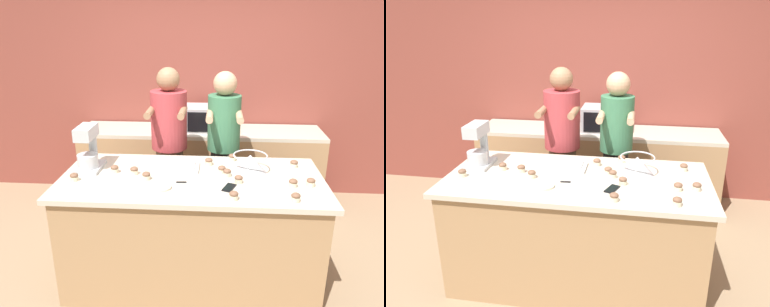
# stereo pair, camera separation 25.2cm
# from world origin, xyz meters

# --- Properties ---
(ground_plane) EXTENTS (16.00, 16.00, 0.00)m
(ground_plane) POSITION_xyz_m (0.00, 0.00, 0.00)
(ground_plane) COLOR #937A5B
(back_wall) EXTENTS (10.00, 0.06, 2.70)m
(back_wall) POSITION_xyz_m (0.00, 1.81, 1.35)
(back_wall) COLOR brown
(back_wall) RESTS_ON ground_plane
(island_counter) EXTENTS (2.08, 0.97, 0.94)m
(island_counter) POSITION_xyz_m (0.00, 0.00, 0.47)
(island_counter) COLOR #A87F56
(island_counter) RESTS_ON ground_plane
(back_counter) EXTENTS (2.80, 0.60, 0.91)m
(back_counter) POSITION_xyz_m (0.00, 1.46, 0.45)
(back_counter) COLOR #A87F56
(back_counter) RESTS_ON ground_plane
(person_left) EXTENTS (0.36, 0.52, 1.70)m
(person_left) POSITION_xyz_m (-0.28, 0.77, 0.89)
(person_left) COLOR brown
(person_left) RESTS_ON ground_plane
(person_right) EXTENTS (0.33, 0.50, 1.67)m
(person_right) POSITION_xyz_m (0.26, 0.77, 0.89)
(person_right) COLOR #232328
(person_right) RESTS_ON ground_plane
(stand_mixer) EXTENTS (0.20, 0.30, 0.37)m
(stand_mixer) POSITION_xyz_m (-0.86, 0.11, 1.10)
(stand_mixer) COLOR #B2B7BC
(stand_mixer) RESTS_ON island_counter
(mixing_bowl) EXTENTS (0.28, 0.28, 0.15)m
(mixing_bowl) POSITION_xyz_m (0.47, 0.14, 1.02)
(mixing_bowl) COLOR #BCBCC1
(mixing_bowl) RESTS_ON island_counter
(baking_tray) EXTENTS (0.40, 0.23, 0.04)m
(baking_tray) POSITION_xyz_m (-0.15, 0.17, 0.96)
(baking_tray) COLOR #BCBCC1
(baking_tray) RESTS_ON island_counter
(microwave_oven) EXTENTS (0.52, 0.38, 0.28)m
(microwave_oven) POSITION_xyz_m (0.08, 1.46, 1.04)
(microwave_oven) COLOR #B7B7BC
(microwave_oven) RESTS_ON back_counter
(cell_phone) EXTENTS (0.12, 0.16, 0.01)m
(cell_phone) POSITION_xyz_m (0.29, -0.19, 0.94)
(cell_phone) COLOR black
(cell_phone) RESTS_ON island_counter
(small_plate) EXTENTS (0.16, 0.16, 0.02)m
(small_plate) POSITION_xyz_m (-0.22, -0.23, 0.95)
(small_plate) COLOR beige
(small_plate) RESTS_ON island_counter
(knife) EXTENTS (0.22, 0.03, 0.01)m
(knife) POSITION_xyz_m (-0.01, -0.11, 0.94)
(knife) COLOR #BCBCC1
(knife) RESTS_ON island_counter
(cupcake_0) EXTENTS (0.06, 0.06, 0.06)m
(cupcake_0) POSITION_xyz_m (0.74, -0.37, 0.97)
(cupcake_0) COLOR beige
(cupcake_0) RESTS_ON island_counter
(cupcake_1) EXTENTS (0.06, 0.06, 0.06)m
(cupcake_1) POSITION_xyz_m (0.77, -0.13, 0.97)
(cupcake_1) COLOR beige
(cupcake_1) RESTS_ON island_counter
(cupcake_2) EXTENTS (0.06, 0.06, 0.06)m
(cupcake_2) POSITION_xyz_m (0.37, -0.09, 0.97)
(cupcake_2) COLOR beige
(cupcake_2) RESTS_ON island_counter
(cupcake_3) EXTENTS (0.06, 0.06, 0.06)m
(cupcake_3) POSITION_xyz_m (0.13, 0.26, 0.97)
(cupcake_3) COLOR beige
(cupcake_3) RESTS_ON island_counter
(cupcake_4) EXTENTS (0.06, 0.06, 0.06)m
(cupcake_4) POSITION_xyz_m (0.32, -0.38, 0.97)
(cupcake_4) COLOR beige
(cupcake_4) RESTS_ON island_counter
(cupcake_5) EXTENTS (0.06, 0.06, 0.06)m
(cupcake_5) POSITION_xyz_m (0.90, -0.11, 0.97)
(cupcake_5) COLOR beige
(cupcake_5) RESTS_ON island_counter
(cupcake_6) EXTENTS (0.06, 0.06, 0.06)m
(cupcake_6) POSITION_xyz_m (-0.47, 0.02, 0.97)
(cupcake_6) COLOR beige
(cupcake_6) RESTS_ON island_counter
(cupcake_7) EXTENTS (0.06, 0.06, 0.06)m
(cupcake_7) POSITION_xyz_m (-0.63, 0.04, 0.97)
(cupcake_7) COLOR beige
(cupcake_7) RESTS_ON island_counter
(cupcake_8) EXTENTS (0.06, 0.06, 0.06)m
(cupcake_8) POSITION_xyz_m (0.28, 0.03, 0.97)
(cupcake_8) COLOR beige
(cupcake_8) RESTS_ON island_counter
(cupcake_9) EXTENTS (0.06, 0.06, 0.06)m
(cupcake_9) POSITION_xyz_m (-0.35, -0.08, 0.97)
(cupcake_9) COLOR beige
(cupcake_9) RESTS_ON island_counter
(cupcake_10) EXTENTS (0.06, 0.06, 0.06)m
(cupcake_10) POSITION_xyz_m (0.33, 0.38, 0.97)
(cupcake_10) COLOR beige
(cupcake_10) RESTS_ON island_counter
(cupcake_11) EXTENTS (0.06, 0.06, 0.06)m
(cupcake_11) POSITION_xyz_m (-0.90, -0.14, 0.97)
(cupcake_11) COLOR beige
(cupcake_11) RESTS_ON island_counter
(cupcake_12) EXTENTS (0.06, 0.06, 0.06)m
(cupcake_12) POSITION_xyz_m (0.85, 0.26, 0.97)
(cupcake_12) COLOR beige
(cupcake_12) RESTS_ON island_counter
(cupcake_13) EXTENTS (0.06, 0.06, 0.06)m
(cupcake_13) POSITION_xyz_m (0.24, 0.09, 0.97)
(cupcake_13) COLOR beige
(cupcake_13) RESTS_ON island_counter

